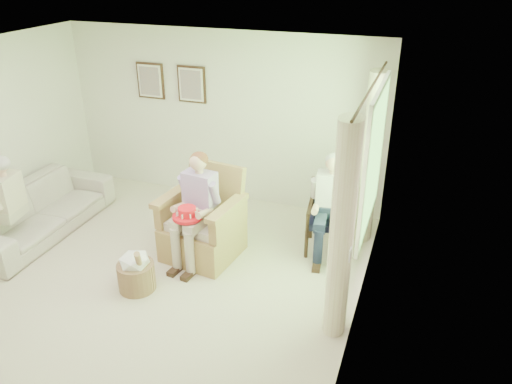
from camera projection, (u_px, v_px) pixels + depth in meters
floor at (132, 293)px, 5.79m from camera, size 5.50×5.50×0.00m
back_wall at (221, 118)px, 7.55m from camera, size 5.00×0.04×2.60m
right_wall at (357, 234)px, 4.47m from camera, size 0.04×5.50×2.60m
ceiling at (101, 68)px, 4.65m from camera, size 5.00×5.50×0.02m
window at (374, 157)px, 5.37m from camera, size 0.13×2.50×1.63m
curtain_left at (342, 233)px, 4.77m from camera, size 0.34×0.34×2.30m
curtain_right at (370, 160)px, 6.44m from camera, size 0.34×0.34×2.30m
framed_print_left at (150, 81)px, 7.65m from camera, size 0.45×0.05×0.55m
framed_print_right at (191, 85)px, 7.44m from camera, size 0.45×0.05×0.55m
wicker_armchair at (204, 229)px, 6.41m from camera, size 0.90×0.90×1.15m
wood_armchair at (331, 214)px, 6.50m from camera, size 0.58×0.55×0.89m
sofa at (40, 210)px, 6.93m from camera, size 2.27×0.89×0.66m
person_wicker at (197, 201)px, 6.07m from camera, size 0.40×0.63×1.41m
person_dark at (330, 200)px, 6.25m from camera, size 0.40×0.63×1.33m
person_sofa at (3, 200)px, 6.28m from camera, size 0.42×0.62×1.30m
red_hat at (187, 214)px, 5.95m from camera, size 0.36×0.36×0.14m
hatbox at (136, 271)px, 5.77m from camera, size 0.48×0.48×0.64m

